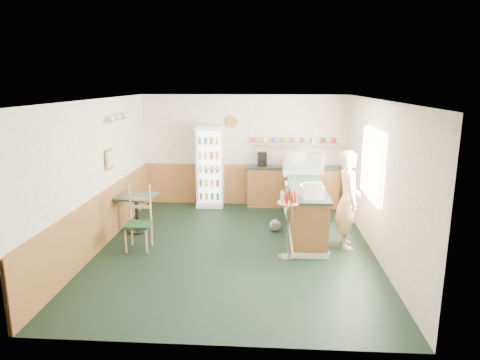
# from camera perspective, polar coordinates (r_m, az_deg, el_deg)

# --- Properties ---
(ground) EXTENTS (6.00, 6.00, 0.00)m
(ground) POSITION_cam_1_polar(r_m,az_deg,el_deg) (8.00, -0.68, -9.06)
(ground) COLOR black
(ground) RESTS_ON ground
(room_envelope) EXTENTS (5.04, 6.02, 2.72)m
(room_envelope) POSITION_cam_1_polar(r_m,az_deg,el_deg) (8.30, -1.88, 2.72)
(room_envelope) COLOR #ECE5C9
(room_envelope) RESTS_ON ground
(service_counter) EXTENTS (0.68, 3.01, 1.01)m
(service_counter) POSITION_cam_1_polar(r_m,az_deg,el_deg) (8.87, 8.61, -3.81)
(service_counter) COLOR #A26034
(service_counter) RESTS_ON ground
(back_counter) EXTENTS (2.24, 0.42, 1.69)m
(back_counter) POSITION_cam_1_polar(r_m,az_deg,el_deg) (10.50, 6.99, -0.62)
(back_counter) COLOR #A26034
(back_counter) RESTS_ON ground
(drinks_fridge) EXTENTS (0.65, 0.54, 1.98)m
(drinks_fridge) POSITION_cam_1_polar(r_m,az_deg,el_deg) (10.43, -4.00, 1.81)
(drinks_fridge) COLOR white
(drinks_fridge) RESTS_ON ground
(display_case) EXTENTS (0.88, 0.46, 0.50)m
(display_case) POSITION_cam_1_polar(r_m,az_deg,el_deg) (9.36, 8.43, 2.12)
(display_case) COLOR silver
(display_case) RESTS_ON service_counter
(cash_register) EXTENTS (0.43, 0.45, 0.21)m
(cash_register) POSITION_cam_1_polar(r_m,az_deg,el_deg) (7.62, 9.45, -1.51)
(cash_register) COLOR #EFE6C5
(cash_register) RESTS_ON service_counter
(shopkeeper) EXTENTS (0.44, 0.61, 1.81)m
(shopkeeper) POSITION_cam_1_polar(r_m,az_deg,el_deg) (8.02, 14.20, -2.56)
(shopkeeper) COLOR tan
(shopkeeper) RESTS_ON ground
(condiment_stand) EXTENTS (0.38, 0.38, 1.17)m
(condiment_stand) POSITION_cam_1_polar(r_m,az_deg,el_deg) (7.37, 6.41, -4.59)
(condiment_stand) COLOR silver
(condiment_stand) RESTS_ON ground
(newspaper_rack) EXTENTS (0.09, 0.47, 0.74)m
(newspaper_rack) POSITION_cam_1_polar(r_m,az_deg,el_deg) (8.91, 6.29, -2.73)
(newspaper_rack) COLOR black
(newspaper_rack) RESTS_ON ground
(cafe_table) EXTENTS (0.81, 0.81, 0.78)m
(cafe_table) POSITION_cam_1_polar(r_m,az_deg,el_deg) (8.89, -13.62, -3.42)
(cafe_table) COLOR black
(cafe_table) RESTS_ON ground
(cafe_chair) EXTENTS (0.45, 0.45, 1.18)m
(cafe_chair) POSITION_cam_1_polar(r_m,az_deg,el_deg) (8.05, -13.27, -4.63)
(cafe_chair) COLOR black
(cafe_chair) RESTS_ON ground
(dog_doorstop) EXTENTS (0.23, 0.30, 0.28)m
(dog_doorstop) POSITION_cam_1_polar(r_m,az_deg,el_deg) (8.83, 4.69, -6.00)
(dog_doorstop) COLOR gray
(dog_doorstop) RESTS_ON ground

